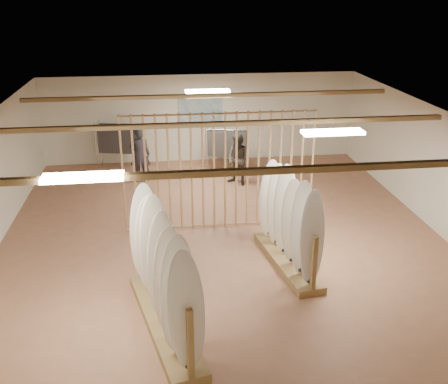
{
  "coord_description": "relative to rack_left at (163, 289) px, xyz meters",
  "views": [
    {
      "loc": [
        -1.34,
        -10.51,
        5.4
      ],
      "look_at": [
        0.0,
        0.0,
        1.2
      ],
      "focal_mm": 42.0,
      "sensor_mm": 36.0,
      "label": 1
    }
  ],
  "objects": [
    {
      "name": "floor",
      "position": [
        1.39,
        3.03,
        -0.75
      ],
      "size": [
        12.0,
        12.0,
        0.0
      ],
      "primitive_type": "plane",
      "color": "#A56E4F",
      "rests_on": "ground"
    },
    {
      "name": "ceiling",
      "position": [
        1.39,
        3.03,
        2.05
      ],
      "size": [
        12.0,
        12.0,
        0.0
      ],
      "primitive_type": "plane",
      "rotation": [
        3.14,
        0.0,
        0.0
      ],
      "color": "gray",
      "rests_on": "ground"
    },
    {
      "name": "wall_back",
      "position": [
        1.39,
        9.03,
        0.65
      ],
      "size": [
        12.0,
        0.0,
        12.0
      ],
      "primitive_type": "plane",
      "rotation": [
        1.57,
        0.0,
        0.0
      ],
      "color": "white",
      "rests_on": "ground"
    },
    {
      "name": "wall_front",
      "position": [
        1.39,
        -2.97,
        0.65
      ],
      "size": [
        12.0,
        0.0,
        12.0
      ],
      "primitive_type": "plane",
      "rotation": [
        -1.57,
        0.0,
        0.0
      ],
      "color": "white",
      "rests_on": "ground"
    },
    {
      "name": "wall_right",
      "position": [
        6.39,
        3.03,
        0.65
      ],
      "size": [
        0.0,
        12.0,
        12.0
      ],
      "primitive_type": "plane",
      "rotation": [
        1.57,
        0.0,
        -1.57
      ],
      "color": "white",
      "rests_on": "ground"
    },
    {
      "name": "ceiling_slats",
      "position": [
        1.39,
        3.03,
        1.97
      ],
      "size": [
        9.5,
        6.12,
        0.1
      ],
      "primitive_type": "cube",
      "color": "olive",
      "rests_on": "ground"
    },
    {
      "name": "light_panels",
      "position": [
        1.39,
        3.03,
        1.99
      ],
      "size": [
        1.2,
        0.35,
        0.06
      ],
      "primitive_type": "cube",
      "color": "white",
      "rests_on": "ground"
    },
    {
      "name": "bamboo_partition",
      "position": [
        1.39,
        3.83,
        0.65
      ],
      "size": [
        4.45,
        0.05,
        2.78
      ],
      "color": "tan",
      "rests_on": "ground"
    },
    {
      "name": "poster",
      "position": [
        1.39,
        9.01,
        0.85
      ],
      "size": [
        1.4,
        0.03,
        0.9
      ],
      "primitive_type": "cube",
      "color": "teal",
      "rests_on": "ground"
    },
    {
      "name": "rack_left",
      "position": [
        0.0,
        0.0,
        0.0
      ],
      "size": [
        1.29,
        3.17,
        2.18
      ],
      "rotation": [
        0.0,
        0.0,
        0.23
      ],
      "color": "olive",
      "rests_on": "floor"
    },
    {
      "name": "rack_right",
      "position": [
        2.55,
        1.81,
        -0.05
      ],
      "size": [
        0.94,
        2.6,
        2.05
      ],
      "rotation": [
        0.0,
        0.0,
        0.15
      ],
      "color": "olive",
      "rests_on": "floor"
    },
    {
      "name": "clothing_rack_a",
      "position": [
        -1.17,
        8.43,
        0.23
      ],
      "size": [
        1.36,
        0.65,
        1.5
      ],
      "rotation": [
        0.0,
        0.0,
        -0.24
      ],
      "color": "silver",
      "rests_on": "floor"
    },
    {
      "name": "clothing_rack_b",
      "position": [
        2.1,
        7.81,
        0.13
      ],
      "size": [
        1.24,
        0.57,
        1.36
      ],
      "rotation": [
        0.0,
        0.0,
        -0.23
      ],
      "color": "silver",
      "rests_on": "floor"
    },
    {
      "name": "shopper_a",
      "position": [
        -0.54,
        7.21,
        0.17
      ],
      "size": [
        0.7,
        0.5,
        1.84
      ],
      "primitive_type": "imported",
      "rotation": [
        0.0,
        0.0,
        3.22
      ],
      "color": "#25242B",
      "rests_on": "floor"
    },
    {
      "name": "shopper_b",
      "position": [
        2.26,
        6.6,
        0.1
      ],
      "size": [
        1.03,
        1.03,
        1.7
      ],
      "primitive_type": "imported",
      "rotation": [
        0.0,
        0.0,
        -0.77
      ],
      "color": "#322D27",
      "rests_on": "floor"
    }
  ]
}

